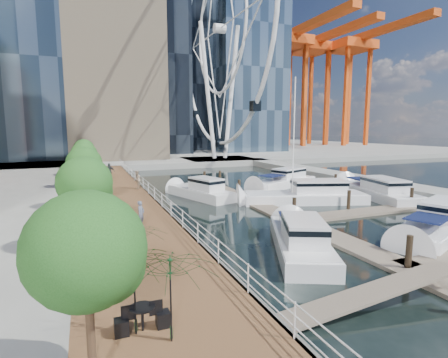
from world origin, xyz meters
TOP-DOWN VIEW (x-y plane):
  - ground at (0.00, 0.00)m, footprint 520.00×520.00m
  - boardwalk at (-9.00, 15.00)m, footprint 6.00×60.00m
  - seawall at (-6.00, 15.00)m, footprint 0.25×60.00m
  - land_far at (0.00, 102.00)m, footprint 200.00×114.00m
  - breakwater at (20.00, 20.00)m, footprint 4.00×60.00m
  - pier at (14.00, 52.00)m, footprint 14.00×12.00m
  - railing at (-6.10, 15.00)m, footprint 0.10×60.00m
  - floating_docks at (7.97, 9.98)m, footprint 16.00×34.00m
  - ferris_wheel at (14.00, 52.00)m, footprint 5.80×45.60m
  - port_cranes at (67.67, 95.67)m, footprint 40.00×52.00m
  - street_trees at (-11.40, 14.00)m, footprint 2.60×42.60m
  - cafe_tables at (-10.40, -2.00)m, footprint 2.50×13.70m
  - yacht_foreground at (9.83, 1.58)m, footprint 11.03×6.64m
  - pedestrian_near at (-8.37, 7.18)m, footprint 0.66×0.69m
  - pedestrian_mid at (-6.68, 21.15)m, footprint 0.90×1.04m
  - pedestrian_far at (-8.75, 28.73)m, footprint 1.23×0.76m
  - moored_yachts at (7.85, 12.20)m, footprint 22.21×35.34m
  - cafe_seating at (-9.75, -3.45)m, footprint 4.13×7.56m

SIDE VIEW (x-z plane):
  - ground at x=0.00m, z-range 0.00..0.00m
  - yacht_foreground at x=9.83m, z-range -1.07..1.07m
  - moored_yachts at x=7.85m, z-range -5.75..5.75m
  - floating_docks at x=7.97m, z-range -0.81..1.79m
  - boardwalk at x=-9.00m, z-range 0.00..1.00m
  - seawall at x=-6.00m, z-range 0.00..1.00m
  - land_far at x=0.00m, z-range 0.00..1.00m
  - breakwater at x=20.00m, z-range 0.00..1.00m
  - pier at x=14.00m, z-range 0.00..1.00m
  - cafe_tables at x=-10.40m, z-range 1.00..1.74m
  - railing at x=-6.10m, z-range 1.00..2.05m
  - pedestrian_near at x=-8.37m, z-range 1.00..2.59m
  - pedestrian_mid at x=-6.68m, z-range 1.00..2.82m
  - pedestrian_far at x=-8.75m, z-range 1.00..2.95m
  - cafe_seating at x=-9.75m, z-range 0.96..3.47m
  - street_trees at x=-11.40m, z-range 1.99..6.59m
  - port_cranes at x=67.67m, z-range 1.00..39.00m
  - ferris_wheel at x=14.00m, z-range 2.02..49.82m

